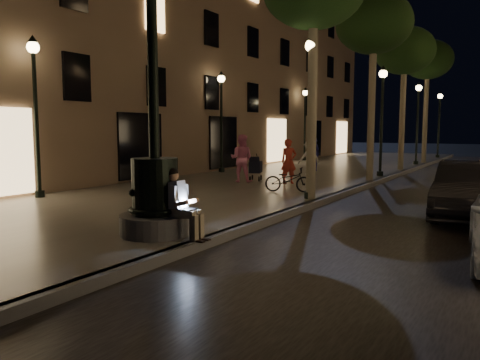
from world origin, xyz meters
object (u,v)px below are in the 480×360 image
Objects in this scene: tree_third at (405,52)px; pedestrian_white at (309,158)px; lamp_curb_b at (382,107)px; lamp_left_b at (221,109)px; pedestrian_red at (289,161)px; lamp_curb_d at (439,116)px; tree_second at (374,25)px; lamp_left_c at (305,114)px; stroller at (256,167)px; lamp_left_a at (35,96)px; lamp_curb_a at (311,95)px; bicycle at (288,180)px; pedestrian_blue at (314,154)px; lamp_curb_c at (418,112)px; car_second at (470,190)px; pedestrian_pink at (242,158)px; tree_far at (428,61)px; fountain_lamppost at (155,183)px; seated_man_laptop at (180,201)px.

tree_third is 7.80m from pedestrian_white.
lamp_curb_b is at bearing -90.00° from tree_third.
lamp_left_b is at bearing -29.63° from pedestrian_white.
lamp_curb_d is at bearing 37.47° from pedestrian_red.
tree_third is at bearing 90.95° from tree_second.
lamp_left_c is 4.45× the size of stroller.
lamp_left_a is at bearing 26.79° from pedestrian_white.
lamp_curb_a is 9.30m from lamp_left_b.
pedestrian_blue is at bearing -1.30° from bicycle.
stroller is (3.34, -12.56, -2.49)m from lamp_left_c.
lamp_curb_c is 4.45× the size of stroller.
pedestrian_red is 1.09× the size of bicycle.
lamp_curb_b and lamp_left_c have the same top height.
pedestrian_blue is (-7.76, 8.65, 0.32)m from car_second.
stroller is at bearing -37.51° from lamp_left_b.
pedestrian_blue reaches higher than pedestrian_white.
pedestrian_pink is (-0.22, -0.73, 0.38)m from stroller.
tree_second is 1.54× the size of lamp_curb_a.
tree_far reaches higher than lamp_curb_b.
pedestrian_white is (-2.94, -17.06, -2.26)m from lamp_curb_d.
pedestrian_pink reaches higher than stroller.
lamp_curb_c is at bearing 102.86° from car_second.
lamp_left_a is at bearing -104.23° from lamp_curb_d.
lamp_curb_d is at bearing 90.00° from tree_third.
tree_second is (0.80, 12.00, 5.12)m from fountain_lamppost.
lamp_curb_d is at bearing 68.47° from lamp_left_b.
tree_third is 1.50× the size of lamp_left_a.
fountain_lamppost is 1.08× the size of lamp_curb_a.
car_second is at bearing 54.61° from seated_man_laptop.
fountain_lamppost is 9.33m from pedestrian_red.
lamp_left_b is at bearing 139.80° from lamp_curb_a.
pedestrian_red reaches higher than pedestrian_white.
bicycle is at bearing -111.26° from pedestrian_red.
lamp_left_b is (-7.10, -10.00, 0.00)m from lamp_curb_c.
tree_far is 1.56× the size of lamp_left_c.
tree_far is at bearing 90.10° from tree_second.
lamp_left_a is (-7.18, -22.00, -3.20)m from tree_far.
tree_far is 18.28m from lamp_curb_a.
pedestrian_red is 5.76m from pedestrian_blue.
tree_third is at bearing -162.57° from pedestrian_white.
lamp_left_a is 3.11× the size of pedestrian_white.
lamp_curb_d is at bearing -114.27° from pedestrian_pink.
tree_second reaches higher than lamp_left_c.
lamp_curb_c is (0.70, 22.00, 2.02)m from fountain_lamppost.
car_second is 8.67m from pedestrian_pink.
stroller is 0.65× the size of pedestrian_blue.
pedestrian_pink is at bearing -76.80° from lamp_left_c.
lamp_curb_a is 1.00× the size of lamp_curb_d.
fountain_lamppost is 1.08× the size of lamp_left_a.
stroller is at bearing 34.38° from pedestrian_white.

